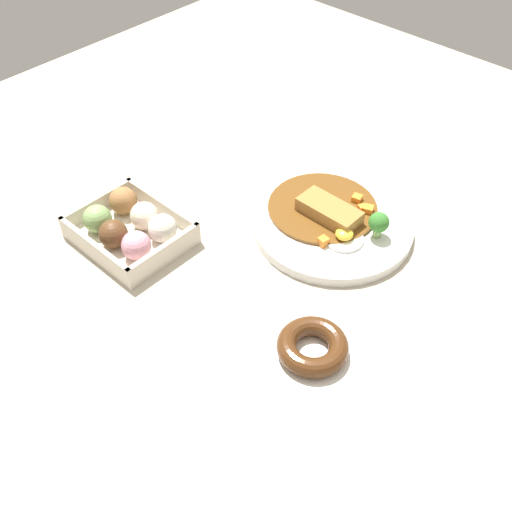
% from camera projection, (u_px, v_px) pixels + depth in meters
% --- Properties ---
extents(ground_plane, '(1.60, 1.60, 0.00)m').
position_uv_depth(ground_plane, '(274.00, 224.00, 1.08)').
color(ground_plane, '#B2A893').
extents(curry_plate, '(0.27, 0.27, 0.07)m').
position_uv_depth(curry_plate, '(333.00, 222.00, 1.06)').
color(curry_plate, white).
rests_on(curry_plate, ground_plane).
extents(donut_box, '(0.18, 0.15, 0.06)m').
position_uv_depth(donut_box, '(130.00, 228.00, 1.03)').
color(donut_box, beige).
rests_on(donut_box, ground_plane).
extents(chocolate_ring_donut, '(0.14, 0.14, 0.03)m').
position_uv_depth(chocolate_ring_donut, '(313.00, 347.00, 0.87)').
color(chocolate_ring_donut, white).
rests_on(chocolate_ring_donut, ground_plane).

